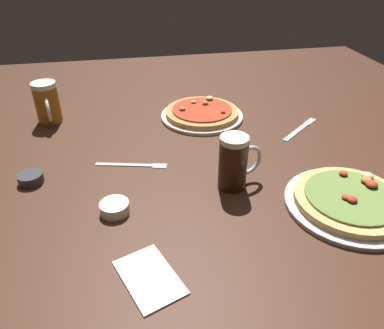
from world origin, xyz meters
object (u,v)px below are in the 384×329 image
Objects in this scene: fork_left at (133,165)px; napkin_folded at (149,277)px; pizza_plate_near at (350,201)px; ramekin_butter at (115,208)px; beer_mug_dark at (234,162)px; beer_mug_amber at (47,103)px; pizza_plate_far at (202,113)px; ramekin_sauce at (31,178)px; knife_right at (300,128)px.

napkin_folded is at bearing -89.01° from fork_left.
pizza_plate_near is 0.61m from ramekin_butter.
pizza_plate_near reaches higher than fork_left.
beer_mug_dark is (-0.27, 0.15, 0.06)m from pizza_plate_near.
pizza_plate_far is at bearing -7.44° from beer_mug_amber.
pizza_plate_near is 0.88m from ramekin_sauce.
pizza_plate_far is 1.44× the size of fork_left.
pizza_plate_far is at bearing 153.04° from knife_right.
fork_left is at bearing 74.98° from ramekin_butter.
beer_mug_amber is 0.69× the size of fork_left.
pizza_plate_near reaches higher than napkin_folded.
beer_mug_amber is at bearing 136.29° from beer_mug_dark.
pizza_plate_near is at bearing -8.57° from ramekin_butter.
ramekin_sauce is at bearing 161.92° from pizza_plate_near.
beer_mug_dark is at bearing -43.71° from beer_mug_amber.
ramekin_butter is 0.47× the size of napkin_folded.
beer_mug_amber is 0.79× the size of knife_right.
ramekin_butter is at bearing -123.40° from pizza_plate_far.
beer_mug_dark is 0.58m from ramekin_sauce.
fork_left is (-0.27, 0.16, -0.07)m from beer_mug_dark.
napkin_folded reaches higher than knife_right.
fork_left is at bearing 150.55° from pizza_plate_near.
pizza_plate_far is 1.97× the size of napkin_folded.
knife_right is (0.33, -0.17, -0.01)m from pizza_plate_far.
ramekin_butter reaches higher than knife_right.
ramekin_butter is at bearing 171.43° from pizza_plate_near.
ramekin_sauce is 0.29m from fork_left.
beer_mug_dark is 0.81× the size of knife_right.
napkin_folded is (0.07, -0.23, -0.01)m from ramekin_butter.
beer_mug_amber reaches higher than pizza_plate_far.
pizza_plate_near is 0.55m from napkin_folded.
pizza_plate_near reaches higher than ramekin_sauce.
pizza_plate_near is 4.75× the size of ramekin_sauce.
fork_left is (0.06, 0.22, -0.01)m from ramekin_butter.
ramekin_butter reaches higher than fork_left.
napkin_folded reaches higher than fork_left.
beer_mug_amber reaches higher than ramekin_sauce.
beer_mug_dark is 0.98× the size of napkin_folded.
pizza_plate_far is at bearing 88.73° from beer_mug_dark.
beer_mug_dark is at bearing -30.49° from fork_left.
knife_right is (0.07, 0.44, -0.01)m from pizza_plate_near.
pizza_plate_near is 2.14× the size of beer_mug_dark.
pizza_plate_near is 1.53× the size of fork_left.
ramekin_butter is 0.24m from napkin_folded.
beer_mug_dark reaches higher than pizza_plate_far.
ramekin_sauce is 0.32× the size of fork_left.
beer_mug_amber is 2.14× the size of ramekin_sauce.
ramekin_butter is (0.23, -0.59, -0.06)m from beer_mug_amber.
beer_mug_dark is at bearing 151.60° from pizza_plate_near.
beer_mug_dark is at bearing 9.79° from ramekin_butter.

